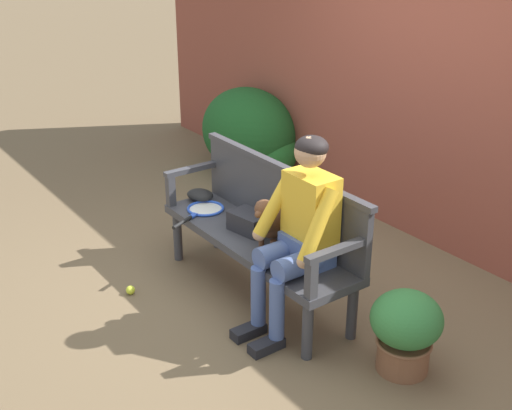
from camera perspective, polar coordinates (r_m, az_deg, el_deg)
The scene contains 15 objects.
ground_plane at distance 4.99m, azimuth 0.00°, elevation -7.57°, with size 40.00×40.00×0.00m, color brown.
brick_garden_fence at distance 5.74m, azimuth 15.04°, elevation 7.45°, with size 8.00×0.30×2.13m, color brown.
hedge_bush_far_right at distance 7.11m, azimuth -0.66°, elevation 6.27°, with size 1.16×0.89×0.92m, color #194C1E.
hedge_bush_mid_left at distance 7.07m, azimuth 0.26°, elevation 4.87°, with size 0.97×0.68×0.62m, color #1E5B23.
garden_bench at distance 4.79m, azimuth 0.00°, elevation -3.40°, with size 1.78×0.50×0.47m.
bench_backrest at distance 4.78m, azimuth 2.13°, elevation 0.66°, with size 1.82×0.06×0.50m.
bench_armrest_left_end at distance 5.29m, azimuth -6.16°, elevation 2.29°, with size 0.06×0.50×0.28m.
bench_armrest_right_end at distance 4.04m, azimuth 6.07°, elevation -4.86°, with size 0.06×0.50×0.28m.
person_seated at distance 4.28m, azimuth 3.77°, elevation -1.98°, with size 0.56×0.65×1.34m.
dog_on_bench at distance 4.58m, azimuth 1.30°, elevation -1.35°, with size 0.25×0.37×0.37m.
tennis_racket at distance 5.19m, azimuth -4.47°, elevation -0.39°, with size 0.38×0.58×0.03m.
baseball_glove at distance 5.37m, azimuth -4.77°, elevation 0.86°, with size 0.22×0.17×0.09m, color black.
sports_bag at distance 4.83m, azimuth -0.55°, elevation -1.43°, with size 0.28×0.20×0.14m, color #232328.
tennis_ball at distance 5.06m, azimuth -10.60°, elevation -7.11°, with size 0.07×0.07×0.07m, color #CCDB33.
potted_plant at distance 4.19m, azimuth 12.58°, elevation -10.16°, with size 0.44×0.44×0.53m.
Camera 1 is at (3.46, -2.49, 2.59)m, focal length 47.14 mm.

